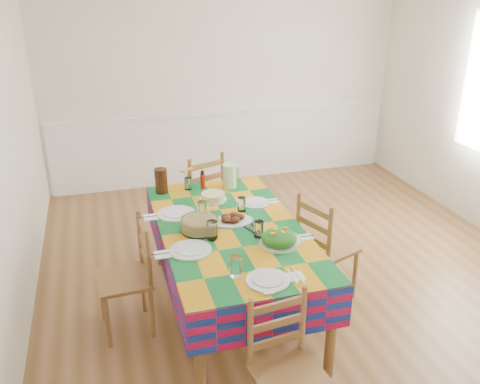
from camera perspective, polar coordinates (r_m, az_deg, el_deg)
The scene contains 22 objects.
room at distance 4.16m, azimuth 7.02°, elevation 6.89°, with size 4.58×5.08×2.78m.
wainscot at distance 6.67m, azimuth -1.58°, elevation 5.44°, with size 4.41×0.06×0.92m.
dining_table at distance 3.87m, azimuth -1.07°, elevation -5.03°, with size 1.04×1.94×0.76m.
setting_near_head at distance 3.19m, azimuth 1.93°, elevation -9.29°, with size 0.45×0.30×0.13m.
setting_left_near at distance 3.56m, azimuth -4.79°, elevation -5.69°, with size 0.53×0.32×0.14m.
setting_left_far at distance 4.01m, azimuth -6.18°, elevation -2.30°, with size 0.55×0.33×0.14m.
setting_right_near at distance 3.66m, azimuth 4.05°, elevation -4.89°, with size 0.47×0.27×0.12m.
setting_right_far at distance 4.16m, azimuth 1.26°, elevation -1.25°, with size 0.45×0.26×0.12m.
meat_platter at distance 3.89m, azimuth -0.87°, elevation -3.07°, with size 0.32×0.23×0.06m.
salad_platter at distance 3.58m, azimuth 4.41°, elevation -5.25°, with size 0.28×0.28×0.12m.
pasta_bowl at distance 3.76m, azimuth -4.55°, elevation -3.68°, with size 0.28×0.28×0.10m.
cake at distance 4.27m, azimuth -3.04°, elevation -0.55°, with size 0.23×0.23×0.06m.
serving_utensils at distance 3.80m, azimuth 1.46°, elevation -4.12°, with size 0.15×0.33×0.01m.
flower_vase at distance 4.49m, azimuth -5.89°, elevation 1.33°, with size 0.13×0.11×0.21m.
hot_sauce at distance 4.50m, azimuth -4.23°, elevation 1.39°, with size 0.04×0.04×0.17m, color red.
green_pitcher at distance 4.52m, azimuth -1.18°, elevation 1.84°, with size 0.12×0.12×0.21m, color #ABDE9D.
tea_pitcher at distance 4.45m, azimuth -8.85°, elevation 1.25°, with size 0.11×0.11×0.22m, color black.
name_card at distance 3.06m, azimuth 3.35°, elevation -11.31°, with size 0.07×0.02×0.02m, color silver.
chair_near at distance 3.05m, azimuth 5.23°, elevation -19.46°, with size 0.44×0.42×0.89m.
chair_far at distance 5.04m, azimuth -4.52°, elevation -0.76°, with size 0.53×0.52×0.95m.
chair_left at distance 3.89m, azimuth -12.32°, elevation -9.41°, with size 0.41×0.42×0.89m.
chair_right at distance 4.20m, azimuth 9.35°, elevation -6.30°, with size 0.51×0.52×0.92m.
Camera 1 is at (-1.58, -3.68, 2.48)m, focal length 38.00 mm.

